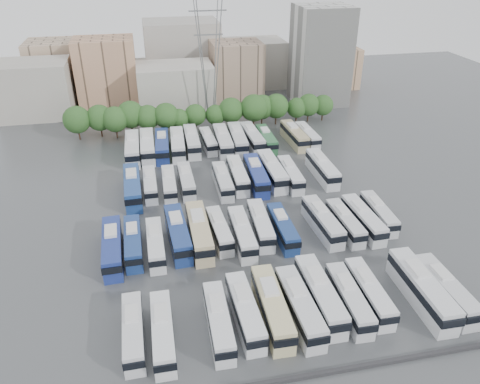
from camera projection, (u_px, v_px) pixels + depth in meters
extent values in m
plane|color=#424447|center=(244.00, 219.00, 78.86)|extent=(220.00, 220.00, 0.00)
cube|color=#2D2D30|center=(309.00, 376.00, 50.43)|extent=(56.00, 0.50, 0.50)
cylinder|color=black|center=(79.00, 134.00, 108.86)|extent=(0.36, 0.36, 2.63)
sphere|color=#234C1E|center=(77.00, 120.00, 107.14)|extent=(6.31, 6.31, 6.31)
cylinder|color=black|center=(102.00, 132.00, 110.41)|extent=(0.36, 0.36, 2.54)
sphere|color=#234C1E|center=(99.00, 118.00, 108.75)|extent=(6.10, 6.10, 6.10)
cylinder|color=black|center=(117.00, 133.00, 109.77)|extent=(0.36, 0.36, 2.49)
sphere|color=#234C1E|center=(115.00, 119.00, 108.14)|extent=(5.97, 5.97, 5.97)
cylinder|color=black|center=(132.00, 129.00, 111.72)|extent=(0.36, 0.36, 2.68)
sphere|color=#234C1E|center=(131.00, 115.00, 109.96)|extent=(6.43, 6.43, 6.43)
cylinder|color=black|center=(149.00, 130.00, 111.62)|extent=(0.36, 0.36, 2.38)
sphere|color=#234C1E|center=(148.00, 117.00, 110.06)|extent=(5.72, 5.72, 5.72)
cylinder|color=black|center=(167.00, 129.00, 111.93)|extent=(0.36, 0.36, 2.50)
sphere|color=#234C1E|center=(166.00, 116.00, 110.29)|extent=(6.01, 6.01, 6.01)
cylinder|color=black|center=(180.00, 129.00, 112.85)|extent=(0.36, 0.36, 1.94)
sphere|color=#234C1E|center=(179.00, 119.00, 111.58)|extent=(4.65, 4.65, 4.65)
cylinder|color=black|center=(196.00, 126.00, 114.01)|extent=(0.36, 0.36, 2.17)
sphere|color=#234C1E|center=(195.00, 115.00, 112.59)|extent=(5.20, 5.20, 5.20)
cylinder|color=black|center=(216.00, 126.00, 114.67)|extent=(0.36, 0.36, 2.04)
sphere|color=#234C1E|center=(216.00, 115.00, 113.34)|extent=(4.89, 4.89, 4.89)
cylinder|color=black|center=(231.00, 124.00, 115.09)|extent=(0.36, 0.36, 2.54)
sphere|color=#234C1E|center=(231.00, 110.00, 113.42)|extent=(6.11, 6.11, 6.11)
cylinder|color=black|center=(254.00, 122.00, 115.54)|extent=(0.36, 0.36, 2.75)
sphere|color=#234C1E|center=(254.00, 108.00, 113.74)|extent=(6.61, 6.61, 6.61)
cylinder|color=black|center=(262.00, 120.00, 117.47)|extent=(0.36, 0.36, 2.51)
sphere|color=#234C1E|center=(262.00, 107.00, 115.82)|extent=(6.03, 6.03, 6.03)
cylinder|color=black|center=(276.00, 119.00, 117.83)|extent=(0.36, 0.36, 2.55)
sphere|color=#234C1E|center=(276.00, 106.00, 116.17)|extent=(6.12, 6.12, 6.12)
cylinder|color=black|center=(296.00, 119.00, 118.97)|extent=(0.36, 0.36, 2.09)
sphere|color=#234C1E|center=(297.00, 108.00, 117.60)|extent=(5.03, 5.03, 5.03)
cylinder|color=black|center=(308.00, 117.00, 119.69)|extent=(0.36, 0.36, 2.34)
sphere|color=#234C1E|center=(309.00, 105.00, 118.17)|extent=(5.61, 5.61, 5.61)
cylinder|color=black|center=(322.00, 116.00, 120.35)|extent=(0.36, 0.36, 2.18)
sphere|color=#234C1E|center=(323.00, 105.00, 118.92)|extent=(5.24, 5.24, 5.24)
cube|color=#9E998E|center=(35.00, 89.00, 121.15)|extent=(18.00, 14.00, 14.00)
cube|color=tan|center=(107.00, 72.00, 128.56)|extent=(16.00, 12.00, 18.00)
cube|color=#ADA89E|center=(176.00, 87.00, 126.37)|extent=(20.00, 14.00, 12.00)
cube|color=gray|center=(236.00, 71.00, 133.77)|extent=(14.00, 12.00, 16.00)
cube|color=gray|center=(182.00, 55.00, 142.31)|extent=(22.00, 16.00, 20.00)
cube|color=tan|center=(59.00, 69.00, 135.11)|extent=(16.00, 14.00, 16.00)
cube|color=#A39E93|center=(254.00, 63.00, 145.98)|extent=(18.00, 14.00, 14.00)
cube|color=tan|center=(333.00, 67.00, 145.61)|extent=(14.00, 12.00, 12.00)
cube|color=gray|center=(144.00, 79.00, 137.42)|extent=(12.00, 10.00, 10.00)
cube|color=silver|center=(320.00, 55.00, 128.44)|extent=(14.00, 14.00, 26.00)
cylinder|color=slate|center=(202.00, 54.00, 111.85)|extent=(2.90, 2.91, 33.83)
cylinder|color=slate|center=(200.00, 51.00, 115.28)|extent=(2.90, 2.91, 33.83)
cylinder|color=slate|center=(218.00, 54.00, 112.56)|extent=(2.90, 2.91, 33.83)
cylinder|color=slate|center=(216.00, 50.00, 115.99)|extent=(2.90, 2.91, 33.83)
cube|color=slate|center=(208.00, 11.00, 109.33)|extent=(9.00, 0.30, 0.30)
cube|color=slate|center=(208.00, 35.00, 111.96)|extent=(7.00, 0.30, 0.30)
cube|color=silver|center=(133.00, 332.00, 54.26)|extent=(2.45, 10.73, 3.03)
cube|color=black|center=(133.00, 330.00, 53.86)|extent=(2.56, 10.90, 0.89)
cube|color=silver|center=(131.00, 313.00, 54.58)|extent=(1.56, 2.88, 0.39)
cube|color=silver|center=(163.00, 333.00, 54.11)|extent=(2.45, 11.17, 3.16)
cube|color=black|center=(162.00, 330.00, 53.70)|extent=(2.56, 11.33, 0.93)
cube|color=silver|center=(161.00, 313.00, 54.45)|extent=(1.60, 2.98, 0.41)
cube|color=silver|center=(219.00, 322.00, 55.57)|extent=(2.63, 11.30, 3.19)
cube|color=black|center=(219.00, 319.00, 55.16)|extent=(2.74, 11.47, 0.94)
cube|color=silver|center=(217.00, 303.00, 55.92)|extent=(1.66, 3.03, 0.41)
cube|color=white|center=(245.00, 312.00, 57.00)|extent=(2.75, 11.68, 3.29)
cube|color=black|center=(245.00, 309.00, 56.58)|extent=(2.87, 11.86, 0.97)
cube|color=silver|center=(242.00, 292.00, 57.35)|extent=(1.72, 3.14, 0.43)
cube|color=beige|center=(272.00, 308.00, 57.46)|extent=(2.99, 12.65, 3.57)
cube|color=black|center=(272.00, 304.00, 57.00)|extent=(3.12, 12.84, 1.05)
cube|color=silver|center=(269.00, 287.00, 57.85)|extent=(1.87, 3.40, 0.46)
cube|color=silver|center=(299.00, 307.00, 57.56)|extent=(2.88, 12.38, 3.49)
cube|color=black|center=(300.00, 304.00, 57.11)|extent=(3.01, 12.57, 1.03)
cube|color=silver|center=(296.00, 287.00, 57.93)|extent=(1.82, 3.32, 0.45)
cube|color=silver|center=(320.00, 296.00, 59.38)|extent=(2.72, 12.75, 3.61)
cube|color=black|center=(321.00, 292.00, 58.91)|extent=(2.85, 12.94, 1.06)
cube|color=silver|center=(317.00, 275.00, 59.76)|extent=(1.81, 3.40, 0.47)
cube|color=silver|center=(349.00, 300.00, 58.97)|extent=(2.80, 11.42, 3.21)
cube|color=black|center=(350.00, 297.00, 58.55)|extent=(2.92, 11.59, 0.95)
cube|color=silver|center=(346.00, 281.00, 59.32)|extent=(1.71, 3.08, 0.42)
cube|color=silver|center=(369.00, 293.00, 60.12)|extent=(2.60, 11.20, 3.16)
cube|color=black|center=(370.00, 290.00, 59.71)|extent=(2.71, 11.37, 0.93)
cube|color=silver|center=(366.00, 275.00, 60.46)|extent=(1.64, 3.01, 0.41)
cube|color=silver|center=(421.00, 290.00, 60.18)|extent=(3.07, 13.45, 3.80)
cube|color=black|center=(423.00, 286.00, 59.68)|extent=(3.21, 13.66, 1.12)
cube|color=silver|center=(418.00, 269.00, 60.59)|extent=(1.96, 3.61, 0.49)
cube|color=silver|center=(445.00, 291.00, 60.41)|extent=(2.56, 11.77, 3.33)
cube|color=black|center=(447.00, 288.00, 59.97)|extent=(2.68, 11.94, 0.98)
cube|color=silver|center=(442.00, 272.00, 60.76)|extent=(1.68, 3.14, 0.43)
cube|color=navy|center=(112.00, 248.00, 68.51)|extent=(3.05, 12.52, 3.52)
cube|color=black|center=(112.00, 245.00, 68.05)|extent=(3.18, 12.71, 1.04)
cube|color=silver|center=(111.00, 231.00, 68.87)|extent=(1.87, 3.37, 0.46)
cube|color=navy|center=(133.00, 243.00, 69.87)|extent=(2.57, 11.25, 3.18)
cube|color=black|center=(133.00, 240.00, 69.46)|extent=(2.68, 11.42, 0.93)
cube|color=silver|center=(132.00, 228.00, 70.21)|extent=(1.64, 3.02, 0.41)
cube|color=silver|center=(156.00, 245.00, 69.58)|extent=(2.40, 10.89, 3.08)
cube|color=black|center=(155.00, 242.00, 69.18)|extent=(2.51, 11.05, 0.91)
cube|color=silver|center=(154.00, 230.00, 69.90)|extent=(1.56, 2.91, 0.40)
cube|color=navy|center=(178.00, 234.00, 71.67)|extent=(3.29, 12.71, 3.57)
cube|color=black|center=(178.00, 231.00, 71.21)|extent=(3.43, 12.91, 1.05)
cube|color=silver|center=(176.00, 218.00, 72.03)|extent=(1.95, 3.44, 0.46)
cube|color=#C7B589|center=(199.00, 232.00, 71.87)|extent=(2.84, 13.22, 3.74)
cube|color=black|center=(199.00, 229.00, 71.39)|extent=(2.98, 13.42, 1.10)
cube|color=silver|center=(197.00, 215.00, 72.27)|extent=(1.88, 3.53, 0.48)
cube|color=silver|center=(219.00, 231.00, 72.93)|extent=(2.79, 10.67, 2.99)
cube|color=black|center=(219.00, 228.00, 72.54)|extent=(2.90, 10.83, 0.88)
cube|color=silver|center=(217.00, 217.00, 73.24)|extent=(1.64, 2.89, 0.39)
cube|color=silver|center=(242.00, 234.00, 71.87)|extent=(2.66, 11.71, 3.31)
cube|color=black|center=(242.00, 231.00, 71.44)|extent=(2.77, 11.89, 0.97)
cube|color=silver|center=(240.00, 219.00, 72.23)|extent=(1.70, 3.14, 0.43)
cube|color=silver|center=(260.00, 225.00, 74.10)|extent=(2.99, 11.53, 3.24)
cube|color=black|center=(261.00, 223.00, 73.68)|extent=(3.11, 11.71, 0.95)
cube|color=silver|center=(259.00, 211.00, 74.46)|extent=(1.77, 3.12, 0.42)
cube|color=navy|center=(283.00, 228.00, 73.39)|extent=(2.41, 11.11, 3.14)
cube|color=black|center=(283.00, 226.00, 72.98)|extent=(2.52, 11.28, 0.92)
cube|color=silver|center=(281.00, 214.00, 73.73)|extent=(1.59, 2.97, 0.41)
cube|color=silver|center=(322.00, 222.00, 74.81)|extent=(3.10, 12.07, 3.39)
cube|color=black|center=(323.00, 219.00, 74.37)|extent=(3.23, 12.26, 1.00)
cube|color=silver|center=(320.00, 207.00, 75.15)|extent=(1.84, 3.27, 0.44)
cube|color=silver|center=(345.00, 223.00, 74.82)|extent=(2.55, 10.92, 3.08)
cube|color=black|center=(346.00, 220.00, 74.43)|extent=(2.67, 11.08, 0.91)
cube|color=silver|center=(343.00, 210.00, 75.15)|extent=(1.60, 2.93, 0.40)
cube|color=silver|center=(363.00, 220.00, 75.47)|extent=(2.86, 11.73, 3.30)
cube|color=black|center=(364.00, 217.00, 75.04)|extent=(2.98, 11.91, 0.97)
cube|color=silver|center=(360.00, 205.00, 75.81)|extent=(1.75, 3.16, 0.43)
cube|color=silver|center=(378.00, 214.00, 77.38)|extent=(2.71, 10.80, 3.04)
cube|color=black|center=(379.00, 211.00, 76.99)|extent=(2.82, 10.97, 0.89)
cube|color=silver|center=(376.00, 201.00, 77.71)|extent=(1.63, 2.92, 0.39)
cube|color=navy|center=(133.00, 188.00, 84.67)|extent=(3.11, 13.26, 3.74)
cube|color=black|center=(132.00, 184.00, 84.18)|extent=(3.24, 13.46, 1.10)
cube|color=silver|center=(131.00, 173.00, 85.06)|extent=(1.95, 3.56, 0.48)
cube|color=silver|center=(150.00, 185.00, 86.41)|extent=(2.29, 10.60, 3.00)
cube|color=black|center=(150.00, 182.00, 86.02)|extent=(2.40, 10.76, 0.88)
cube|color=silver|center=(149.00, 173.00, 86.72)|extent=(1.51, 2.83, 0.39)
cube|color=silver|center=(169.00, 185.00, 86.43)|extent=(2.50, 10.81, 3.05)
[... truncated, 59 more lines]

